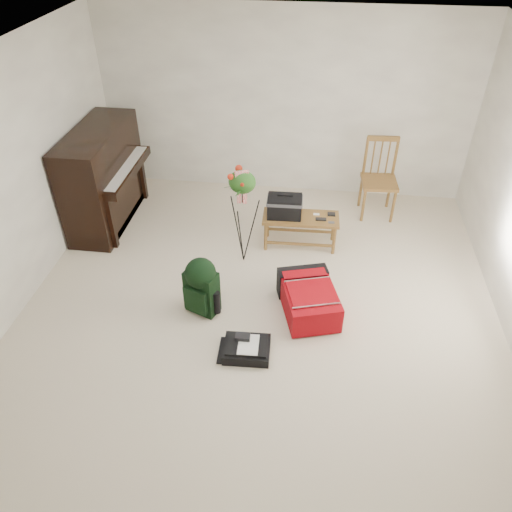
# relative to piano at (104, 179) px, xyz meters

# --- Properties ---
(floor) EXTENTS (5.00, 5.50, 0.01)m
(floor) POSITION_rel_piano_xyz_m (2.19, -1.60, -0.60)
(floor) COLOR beige
(floor) RESTS_ON ground
(ceiling) EXTENTS (5.00, 5.50, 0.01)m
(ceiling) POSITION_rel_piano_xyz_m (2.19, -1.60, 1.90)
(ceiling) COLOR white
(ceiling) RESTS_ON wall_back
(wall_back) EXTENTS (5.00, 0.04, 2.50)m
(wall_back) POSITION_rel_piano_xyz_m (2.19, 1.15, 0.65)
(wall_back) COLOR white
(wall_back) RESTS_ON floor
(piano) EXTENTS (0.71, 1.50, 1.25)m
(piano) POSITION_rel_piano_xyz_m (0.00, 0.00, 0.00)
(piano) COLOR black
(piano) RESTS_ON floor
(bench) EXTENTS (0.93, 0.40, 0.71)m
(bench) POSITION_rel_piano_xyz_m (2.40, -0.26, -0.10)
(bench) COLOR olive
(bench) RESTS_ON floor
(dining_chair) EXTENTS (0.48, 0.48, 1.04)m
(dining_chair) POSITION_rel_piano_xyz_m (3.51, 0.63, -0.09)
(dining_chair) COLOR olive
(dining_chair) RESTS_ON floor
(red_suitcase) EXTENTS (0.71, 0.89, 0.33)m
(red_suitcase) POSITION_rel_piano_xyz_m (2.70, -1.40, -0.43)
(red_suitcase) COLOR #A80710
(red_suitcase) RESTS_ON floor
(black_duffel) EXTENTS (0.46, 0.37, 0.19)m
(black_duffel) POSITION_rel_piano_xyz_m (2.15, -2.12, -0.53)
(black_duffel) COLOR black
(black_duffel) RESTS_ON floor
(green_backpack) EXTENTS (0.38, 0.36, 0.66)m
(green_backpack) POSITION_rel_piano_xyz_m (1.60, -1.58, -0.24)
(green_backpack) COLOR black
(green_backpack) RESTS_ON floor
(flower_stand) EXTENTS (0.50, 0.50, 1.23)m
(flower_stand) POSITION_rel_piano_xyz_m (1.89, -0.66, -0.00)
(flower_stand) COLOR black
(flower_stand) RESTS_ON floor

